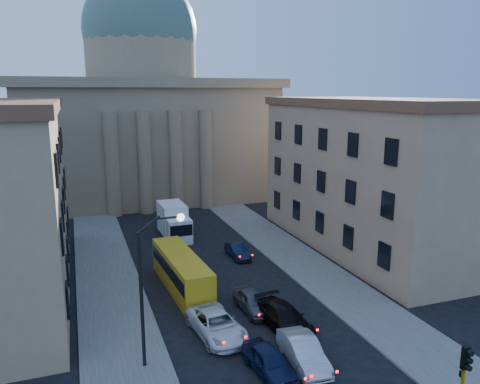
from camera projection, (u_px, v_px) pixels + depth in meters
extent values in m
cube|color=#56534F|center=(112.00, 297.00, 35.36)|extent=(5.00, 60.00, 0.15)
cube|color=#56534F|center=(311.00, 269.00, 40.98)|extent=(5.00, 60.00, 0.15)
cube|color=#7B644C|center=(145.00, 140.00, 71.46)|extent=(34.00, 26.00, 16.00)
cube|color=#7B644C|center=(142.00, 84.00, 69.69)|extent=(35.50, 27.50, 1.20)
cylinder|color=#7B644C|center=(141.00, 59.00, 68.93)|extent=(16.00, 16.00, 8.00)
sphere|color=#4C6759|center=(140.00, 31.00, 68.09)|extent=(16.40, 16.40, 16.40)
cube|color=#7B644C|center=(275.00, 152.00, 77.09)|extent=(13.00, 13.00, 11.00)
cone|color=brown|center=(276.00, 106.00, 75.51)|extent=(26.02, 26.02, 4.00)
cylinder|color=#7B644C|center=(112.00, 164.00, 57.65)|extent=(1.80, 1.80, 13.00)
cylinder|color=#7B644C|center=(145.00, 163.00, 58.97)|extent=(1.80, 1.80, 13.00)
cylinder|color=#7B644C|center=(176.00, 161.00, 60.29)|extent=(1.80, 1.80, 13.00)
cylinder|color=#7B644C|center=(206.00, 160.00, 61.61)|extent=(1.80, 1.80, 13.00)
cube|color=tan|center=(371.00, 178.00, 46.01)|extent=(11.00, 26.00, 14.00)
cube|color=brown|center=(376.00, 102.00, 44.47)|extent=(11.60, 26.60, 0.80)
cube|color=black|center=(465.00, 358.00, 20.75)|extent=(0.34, 0.22, 1.10)
cylinder|color=#FF0C05|center=(468.00, 352.00, 20.56)|extent=(0.20, 0.03, 0.20)
cylinder|color=orange|center=(467.00, 359.00, 20.64)|extent=(0.20, 0.03, 0.20)
cylinder|color=#0CE526|center=(467.00, 366.00, 20.71)|extent=(0.20, 0.03, 0.20)
cube|color=black|center=(462.00, 374.00, 21.02)|extent=(0.22, 0.10, 0.30)
cylinder|color=black|center=(142.00, 302.00, 25.66)|extent=(0.20, 0.20, 8.00)
cylinder|color=black|center=(148.00, 225.00, 24.93)|extent=(1.30, 0.12, 0.96)
cylinder|color=black|center=(167.00, 218.00, 25.20)|extent=(1.30, 0.12, 0.12)
sphere|color=white|center=(181.00, 218.00, 25.46)|extent=(0.44, 0.44, 0.44)
imported|color=#0E1732|center=(269.00, 361.00, 25.79)|extent=(2.17, 4.48, 1.47)
imported|color=#AEAFB6|center=(303.00, 352.00, 26.68)|extent=(2.01, 4.86, 1.56)
imported|color=silver|center=(217.00, 325.00, 29.79)|extent=(3.19, 5.81, 1.54)
imported|color=black|center=(284.00, 318.00, 30.66)|extent=(2.65, 5.56, 1.56)
imported|color=#46464B|center=(253.00, 301.00, 33.17)|extent=(1.93, 4.42, 1.48)
imported|color=black|center=(237.00, 251.00, 43.96)|extent=(1.42, 3.97, 1.30)
cube|color=gold|center=(181.00, 272.00, 36.81)|extent=(2.84, 10.09, 2.81)
cube|color=black|center=(181.00, 267.00, 36.72)|extent=(2.86, 9.55, 1.00)
cylinder|color=black|center=(184.00, 304.00, 33.40)|extent=(0.32, 0.92, 0.91)
cylinder|color=black|center=(208.00, 300.00, 34.10)|extent=(0.32, 0.92, 0.91)
cylinder|color=black|center=(160.00, 269.00, 39.92)|extent=(0.32, 0.92, 0.91)
cylinder|color=black|center=(180.00, 266.00, 40.62)|extent=(0.32, 0.92, 0.91)
cube|color=white|center=(179.00, 230.00, 48.28)|extent=(2.47, 2.57, 2.53)
cube|color=black|center=(181.00, 231.00, 47.11)|extent=(2.32, 0.17, 1.16)
cube|color=white|center=(172.00, 218.00, 50.76)|extent=(2.60, 4.47, 3.27)
cylinder|color=black|center=(170.00, 240.00, 47.70)|extent=(0.31, 0.95, 0.95)
cylinder|color=black|center=(190.00, 238.00, 48.43)|extent=(0.31, 0.95, 0.95)
cylinder|color=black|center=(161.00, 229.00, 51.55)|extent=(0.31, 0.95, 0.95)
cylinder|color=black|center=(180.00, 227.00, 52.28)|extent=(0.31, 0.95, 0.95)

